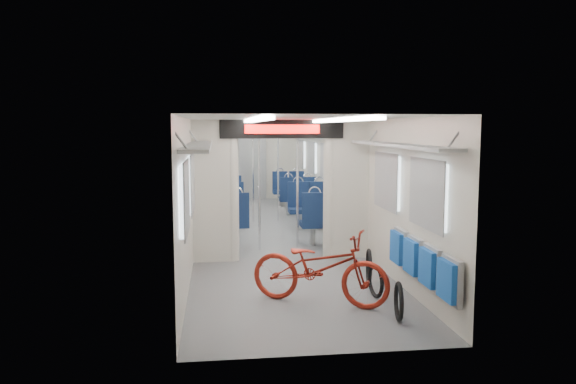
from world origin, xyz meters
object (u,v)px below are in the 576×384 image
object	(u,v)px
seat_bay_near_left	(223,210)
stanchion_near_right	(297,185)
bike_hoop_a	(399,304)
seat_bay_near_right	(317,209)
stanchion_near_left	(259,186)
bike_hoop_c	(369,268)
stanchion_far_right	(278,172)
flip_bench	(421,262)
bike_hoop_b	(376,283)
bicycle	(320,267)
stanchion_far_left	(253,172)
seat_bay_far_left	(221,190)
seat_bay_far_right	(293,190)

from	to	relation	value
seat_bay_near_left	stanchion_near_right	bearing A→B (deg)	-40.57
bike_hoop_a	seat_bay_near_right	xyz separation A→B (m)	(-0.03, 5.02, 0.35)
bike_hoop_a	stanchion_near_left	xyz separation A→B (m)	(-1.27, 3.91, 0.95)
bike_hoop_c	stanchion_near_right	world-z (taller)	stanchion_near_right
seat_bay_near_left	stanchion_far_right	distance (m)	2.26
bike_hoop_c	seat_bay_near_right	world-z (taller)	seat_bay_near_right
flip_bench	bike_hoop_b	size ratio (longest dim) A/B	4.74
bicycle	bike_hoop_b	world-z (taller)	bicycle
seat_bay_near_left	seat_bay_near_right	world-z (taller)	seat_bay_near_right
bike_hoop_a	stanchion_near_right	bearing A→B (deg)	97.95
bike_hoop_a	stanchion_far_left	size ratio (longest dim) A/B	0.20
stanchion_near_left	flip_bench	bearing A→B (deg)	-64.81
seat_bay_near_right	bicycle	bearing A→B (deg)	-99.87
stanchion_near_left	seat_bay_near_left	bearing A→B (deg)	115.96
seat_bay_near_left	bicycle	bearing A→B (deg)	-75.85
bike_hoop_c	stanchion_far_right	xyz separation A→B (m)	(-0.67, 5.46, 0.92)
stanchion_near_right	bike_hoop_b	bearing A→B (deg)	-80.05
seat_bay_far_left	stanchion_near_right	xyz separation A→B (m)	(1.33, -4.57, 0.59)
bike_hoop_c	stanchion_far_right	size ratio (longest dim) A/B	0.22
seat_bay_near_right	seat_bay_far_right	world-z (taller)	seat_bay_near_right
flip_bench	bike_hoop_a	xyz separation A→B (m)	(-0.39, -0.38, -0.38)
seat_bay_far_left	stanchion_far_left	distance (m)	1.95
seat_bay_near_left	stanchion_far_left	bearing A→B (deg)	67.38
flip_bench	seat_bay_near_right	size ratio (longest dim) A/B	0.97
seat_bay_near_right	stanchion_near_left	size ratio (longest dim) A/B	0.93
bike_hoop_a	seat_bay_near_right	size ratio (longest dim) A/B	0.21
bike_hoop_a	seat_bay_far_right	world-z (taller)	seat_bay_far_right
bicycle	bike_hoop_a	world-z (taller)	bicycle
bike_hoop_b	bike_hoop_c	distance (m)	0.61
seat_bay_far_left	stanchion_far_left	bearing A→B (deg)	-67.49
stanchion_near_left	stanchion_far_left	size ratio (longest dim) A/B	1.00
seat_bay_far_right	stanchion_near_left	size ratio (longest dim) A/B	0.85
bike_hoop_a	seat_bay_far_left	distance (m)	8.84
bike_hoop_a	seat_bay_far_right	size ratio (longest dim) A/B	0.23
bicycle	seat_bay_near_right	bearing A→B (deg)	18.04
bicycle	flip_bench	distance (m)	1.22
flip_bench	stanchion_far_right	size ratio (longest dim) A/B	0.91
flip_bench	seat_bay_far_left	distance (m)	8.56
bike_hoop_a	seat_bay_far_left	size ratio (longest dim) A/B	0.20
flip_bench	stanchion_far_right	bearing A→B (deg)	98.59
seat_bay_far_right	stanchion_far_left	size ratio (longest dim) A/B	0.85
seat_bay_near_left	stanchion_near_right	xyz separation A→B (m)	(1.33, -1.14, 0.60)
bike_hoop_a	stanchion_near_left	size ratio (longest dim) A/B	0.20
seat_bay_near_left	seat_bay_near_right	xyz separation A→B (m)	(1.87, -0.18, 0.00)
bike_hoop_b	flip_bench	bearing A→B (deg)	-51.79
flip_bench	bike_hoop_c	bearing A→B (deg)	106.16
seat_bay_near_left	stanchion_near_right	world-z (taller)	stanchion_near_right
bike_hoop_c	seat_bay_far_right	distance (m)	7.14
seat_bay_near_right	flip_bench	bearing A→B (deg)	-84.85
seat_bay_near_right	stanchion_far_left	xyz separation A→B (m)	(-1.16, 1.89, 0.60)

